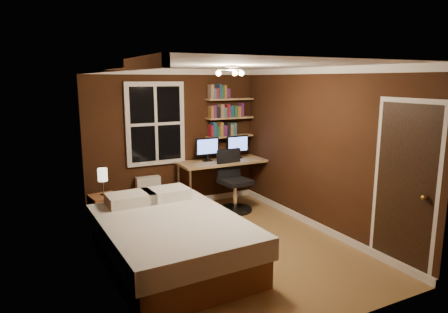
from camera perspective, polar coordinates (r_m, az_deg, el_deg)
name	(u,v)px	position (r m, az deg, el deg)	size (l,w,h in m)	color
floor	(228,246)	(5.79, 0.52, -12.67)	(4.20, 4.20, 0.00)	olive
wall_back	(174,139)	(7.30, -7.15, 2.47)	(3.20, 0.04, 2.50)	black
wall_left	(108,172)	(4.89, -16.30, -2.15)	(0.04, 4.20, 2.50)	black
wall_right	(320,150)	(6.30, 13.54, 0.89)	(0.04, 4.20, 2.50)	black
ceiling	(228,65)	(5.30, 0.57, 12.90)	(3.20, 4.20, 0.02)	white
window	(155,124)	(7.12, -9.76, 4.62)	(1.06, 0.06, 1.46)	silver
door	(404,189)	(5.29, 24.32, -4.21)	(0.03, 0.82, 2.05)	black
door_knob	(424,198)	(5.10, 26.64, -5.27)	(0.06, 0.06, 0.06)	gold
ceiling_fixture	(232,73)	(5.21, 1.09, 11.83)	(0.44, 0.44, 0.18)	beige
bookshelf_lower	(230,136)	(7.63, 0.80, 2.93)	(0.92, 0.22, 0.03)	tan
books_row_lower	(230,129)	(7.61, 0.81, 3.89)	(0.48, 0.16, 0.23)	maroon
bookshelf_middle	(230,118)	(7.59, 0.81, 5.54)	(0.92, 0.22, 0.03)	tan
books_row_middle	(230,111)	(7.58, 0.81, 6.52)	(0.60, 0.16, 0.23)	navy
bookshelf_upper	(230,99)	(7.56, 0.82, 8.18)	(0.92, 0.22, 0.03)	tan
books_row_upper	(230,92)	(7.56, 0.82, 9.17)	(0.42, 0.16, 0.23)	#245433
bed	(171,240)	(5.18, -7.58, -11.76)	(1.71, 2.31, 0.77)	brown
nightstand	(105,211)	(6.68, -16.67, -7.46)	(0.42, 0.42, 0.52)	brown
bedside_lamp	(103,182)	(6.55, -16.90, -3.50)	(0.15, 0.15, 0.43)	#F2E5CB
radiator	(149,194)	(7.23, -10.73, -5.30)	(0.42, 0.15, 0.63)	silver
desk	(225,163)	(7.41, 0.21, -0.99)	(1.77, 0.66, 0.84)	tan
monitor_left	(207,150)	(7.30, -2.40, 1.00)	(0.45, 0.12, 0.43)	black
monitor_right	(238,147)	(7.58, 1.95, 1.38)	(0.45, 0.12, 0.43)	black
desk_lamp	(269,146)	(7.64, 6.40, 1.43)	(0.14, 0.32, 0.44)	silver
office_chair	(234,187)	(7.14, 1.38, -4.39)	(0.60, 0.60, 1.09)	black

